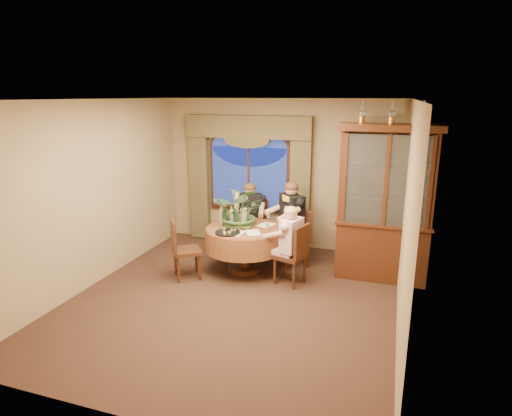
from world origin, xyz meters
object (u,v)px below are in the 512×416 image
(person_scarf, at_px, (292,222))
(wine_bottle_1, at_px, (221,215))
(wine_bottle_4, at_px, (235,218))
(dining_table, at_px, (245,249))
(stoneware_vase, at_px, (244,217))
(china_cabinet, at_px, (385,204))
(wine_bottle_3, at_px, (231,216))
(chair_front_left, at_px, (187,249))
(centerpiece_plant, at_px, (241,191))
(wine_bottle_0, at_px, (233,214))
(oil_lamp_right, at_px, (423,112))
(chair_back, at_px, (255,227))
(oil_lamp_left, at_px, (362,112))
(oil_lamp_center, at_px, (392,112))
(person_pink, at_px, (291,245))
(olive_bowl, at_px, (246,227))
(chair_back_right, at_px, (295,238))
(chair_right, at_px, (290,254))
(person_back, at_px, (250,218))
(wine_bottle_2, at_px, (225,217))

(person_scarf, distance_m, wine_bottle_1, 1.23)
(wine_bottle_4, bearing_deg, dining_table, 18.32)
(dining_table, distance_m, stoneware_vase, 0.54)
(china_cabinet, bearing_deg, wine_bottle_3, -171.63)
(dining_table, height_order, chair_front_left, chair_front_left)
(centerpiece_plant, distance_m, wine_bottle_0, 0.44)
(oil_lamp_right, distance_m, chair_back, 3.49)
(oil_lamp_left, height_order, chair_back, oil_lamp_left)
(oil_lamp_center, bearing_deg, person_pink, -153.12)
(chair_back, relative_size, centerpiece_plant, 0.99)
(oil_lamp_left, xyz_separation_m, wine_bottle_0, (-1.99, -0.27, -1.70))
(chair_back, bearing_deg, centerpiece_plant, 83.76)
(chair_front_left, bearing_deg, dining_table, 90.00)
(olive_bowl, relative_size, wine_bottle_4, 0.53)
(oil_lamp_left, height_order, person_scarf, oil_lamp_left)
(wine_bottle_0, bearing_deg, oil_lamp_center, 6.33)
(china_cabinet, distance_m, chair_back_right, 1.61)
(china_cabinet, height_order, chair_back, china_cabinet)
(chair_right, relative_size, person_pink, 0.77)
(person_back, bearing_deg, wine_bottle_0, 72.50)
(centerpiece_plant, xyz_separation_m, wine_bottle_4, (-0.03, -0.18, -0.41))
(oil_lamp_left, bearing_deg, wine_bottle_1, -171.02)
(oil_lamp_center, height_order, wine_bottle_2, oil_lamp_center)
(person_pink, relative_size, wine_bottle_3, 3.77)
(oil_lamp_left, distance_m, wine_bottle_1, 2.78)
(chair_back_right, height_order, person_scarf, person_scarf)
(oil_lamp_left, bearing_deg, china_cabinet, 0.00)
(stoneware_vase, bearing_deg, centerpiece_plant, -151.02)
(person_scarf, distance_m, wine_bottle_4, 1.06)
(person_back, height_order, person_scarf, person_scarf)
(dining_table, relative_size, person_pink, 1.09)
(chair_front_left, bearing_deg, oil_lamp_left, 75.53)
(chair_right, relative_size, wine_bottle_1, 2.91)
(chair_right, bearing_deg, dining_table, 90.00)
(oil_lamp_left, relative_size, person_pink, 0.27)
(centerpiece_plant, height_order, wine_bottle_3, centerpiece_plant)
(oil_lamp_left, xyz_separation_m, oil_lamp_right, (0.85, 0.00, 0.00))
(dining_table, height_order, wine_bottle_4, wine_bottle_4)
(stoneware_vase, xyz_separation_m, wine_bottle_3, (-0.18, -0.10, 0.03))
(stoneware_vase, distance_m, wine_bottle_4, 0.22)
(wine_bottle_0, bearing_deg, chair_back, 80.10)
(china_cabinet, bearing_deg, wine_bottle_2, -169.91)
(oil_lamp_center, xyz_separation_m, stoneware_vase, (-2.23, -0.26, -1.72))
(oil_lamp_center, height_order, olive_bowl, oil_lamp_center)
(person_scarf, height_order, wine_bottle_1, person_scarf)
(person_back, distance_m, wine_bottle_2, 0.94)
(oil_lamp_left, xyz_separation_m, chair_front_left, (-2.51, -0.97, -2.13))
(oil_lamp_right, xyz_separation_m, centerpiece_plant, (-2.69, -0.28, -1.29))
(oil_lamp_right, distance_m, chair_back_right, 2.83)
(oil_lamp_right, bearing_deg, oil_lamp_left, 180.00)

